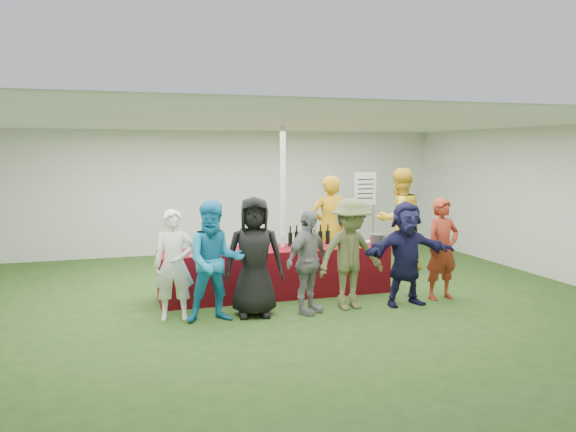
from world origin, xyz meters
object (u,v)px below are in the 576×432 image
object	(u,v)px
customer_4	(351,254)
customer_5	(406,254)
customer_6	(442,249)
wine_list_sign	(365,195)
customer_2	(254,257)
serving_table	(276,272)
customer_3	(308,262)
staff_pourer	(329,227)
customer_0	(174,265)
staff_back	(399,220)
customer_1	(215,262)
dump_bucket	(378,240)

from	to	relation	value
customer_4	customer_5	distance (m)	0.86
customer_6	wine_list_sign	bearing A→B (deg)	77.59
customer_2	customer_5	size ratio (longest dim) A/B	1.07
serving_table	customer_4	size ratio (longest dim) A/B	2.25
customer_3	customer_5	bearing A→B (deg)	-33.98
customer_2	customer_6	world-z (taller)	customer_2
staff_pourer	customer_6	world-z (taller)	staff_pourer
customer_2	wine_list_sign	bearing A→B (deg)	57.42
customer_0	customer_6	distance (m)	4.02
serving_table	customer_5	world-z (taller)	customer_5
customer_6	customer_2	bearing A→B (deg)	173.99
serving_table	customer_5	bearing A→B (deg)	-33.24
wine_list_sign	customer_0	size ratio (longest dim) A/B	1.21
staff_back	customer_2	bearing A→B (deg)	24.18
customer_5	customer_2	bearing A→B (deg)	176.68
staff_back	customer_6	xyz separation A→B (m)	(-0.37, -2.06, -0.19)
customer_3	customer_5	xyz separation A→B (m)	(1.52, -0.02, 0.04)
customer_0	customer_4	world-z (taller)	customer_4
staff_pourer	customer_2	size ratio (longest dim) A/B	1.11
wine_list_sign	customer_3	size ratio (longest dim) A/B	1.23
customer_1	customer_3	xyz separation A→B (m)	(1.30, -0.01, -0.08)
dump_bucket	wine_list_sign	world-z (taller)	wine_list_sign
customer_0	customer_5	world-z (taller)	customer_5
customer_2	customer_5	xyz separation A→B (m)	(2.26, -0.13, -0.06)
customer_0	customer_4	distance (m)	2.48
customer_1	customer_6	distance (m)	3.51
staff_back	customer_2	xyz separation A→B (m)	(-3.33, -2.07, -0.14)
dump_bucket	customer_1	distance (m)	2.92
customer_0	staff_pourer	bearing A→B (deg)	39.50
serving_table	customer_3	size ratio (longest dim) A/B	2.46
customer_1	customer_4	world-z (taller)	customer_1
serving_table	dump_bucket	distance (m)	1.73
dump_bucket	customer_0	bearing A→B (deg)	-170.08
customer_0	customer_6	bearing A→B (deg)	6.36
dump_bucket	staff_back	distance (m)	1.72
customer_1	wine_list_sign	bearing A→B (deg)	45.84
serving_table	staff_pourer	xyz separation A→B (m)	(1.25, 0.94, 0.54)
customer_5	customer_6	xyz separation A→B (m)	(0.70, 0.14, 0.01)
staff_pourer	customer_6	distance (m)	2.20
staff_pourer	customer_5	world-z (taller)	staff_pourer
staff_pourer	customer_5	xyz separation A→B (m)	(0.42, -2.03, -0.14)
wine_list_sign	customer_1	xyz separation A→B (m)	(-3.91, -3.73, -0.51)
staff_back	customer_0	xyz separation A→B (m)	(-4.39, -1.90, -0.22)
wine_list_sign	staff_back	bearing A→B (deg)	-90.92
customer_2	customer_4	size ratio (longest dim) A/B	1.03
staff_pourer	customer_3	world-z (taller)	staff_pourer
serving_table	customer_0	size ratio (longest dim) A/B	2.41
staff_pourer	wine_list_sign	bearing A→B (deg)	-131.00
wine_list_sign	customer_0	xyz separation A→B (m)	(-4.42, -3.47, -0.57)
customer_1	customer_6	xyz separation A→B (m)	(3.51, 0.10, -0.03)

